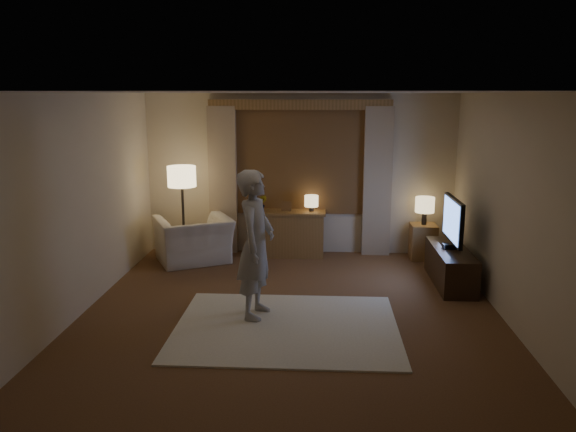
# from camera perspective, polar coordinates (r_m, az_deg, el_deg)

# --- Properties ---
(room) EXTENTS (5.04, 5.54, 2.64)m
(room) POSITION_cam_1_polar(r_m,az_deg,el_deg) (6.94, 0.50, 1.93)
(room) COLOR brown
(room) RESTS_ON ground
(rug) EXTENTS (2.50, 2.00, 0.02)m
(rug) POSITION_cam_1_polar(r_m,az_deg,el_deg) (6.45, -0.15, -11.20)
(rug) COLOR beige
(rug) RESTS_ON floor
(sideboard) EXTENTS (1.20, 0.40, 0.70)m
(sideboard) POSITION_cam_1_polar(r_m,az_deg,el_deg) (9.11, -0.16, -1.90)
(sideboard) COLOR brown
(sideboard) RESTS_ON floor
(picture_frame) EXTENTS (0.16, 0.02, 0.20)m
(picture_frame) POSITION_cam_1_polar(r_m,az_deg,el_deg) (9.01, -0.16, 0.88)
(picture_frame) COLOR brown
(picture_frame) RESTS_ON sideboard
(plant) EXTENTS (0.17, 0.13, 0.30)m
(plant) POSITION_cam_1_polar(r_m,az_deg,el_deg) (9.03, -2.70, 1.21)
(plant) COLOR #999999
(plant) RESTS_ON sideboard
(table_lamp_sideboard) EXTENTS (0.22, 0.22, 0.30)m
(table_lamp_sideboard) POSITION_cam_1_polar(r_m,az_deg,el_deg) (8.97, 2.39, 1.46)
(table_lamp_sideboard) COLOR black
(table_lamp_sideboard) RESTS_ON sideboard
(floor_lamp) EXTENTS (0.44, 0.44, 1.50)m
(floor_lamp) POSITION_cam_1_polar(r_m,az_deg,el_deg) (8.82, -10.73, 3.45)
(floor_lamp) COLOR black
(floor_lamp) RESTS_ON floor
(armchair) EXTENTS (1.41, 1.35, 0.71)m
(armchair) POSITION_cam_1_polar(r_m,az_deg,el_deg) (8.88, -9.55, -2.41)
(armchair) COLOR beige
(armchair) RESTS_ON floor
(side_table) EXTENTS (0.40, 0.40, 0.56)m
(side_table) POSITION_cam_1_polar(r_m,az_deg,el_deg) (9.21, 13.55, -2.54)
(side_table) COLOR brown
(side_table) RESTS_ON floor
(table_lamp_side) EXTENTS (0.30, 0.30, 0.44)m
(table_lamp_side) POSITION_cam_1_polar(r_m,az_deg,el_deg) (9.08, 13.73, 1.05)
(table_lamp_side) COLOR black
(table_lamp_side) RESTS_ON side_table
(tv_stand) EXTENTS (0.45, 1.40, 0.50)m
(tv_stand) POSITION_cam_1_polar(r_m,az_deg,el_deg) (8.11, 16.16, -4.91)
(tv_stand) COLOR black
(tv_stand) RESTS_ON floor
(tv) EXTENTS (0.24, 0.98, 0.71)m
(tv) POSITION_cam_1_polar(r_m,az_deg,el_deg) (7.95, 16.42, -0.50)
(tv) COLOR black
(tv) RESTS_ON tv_stand
(person) EXTENTS (0.52, 0.70, 1.73)m
(person) POSITION_cam_1_polar(r_m,az_deg,el_deg) (6.48, -3.28, -2.89)
(person) COLOR #ACA69F
(person) RESTS_ON rug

